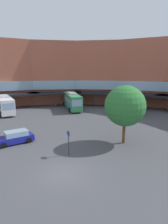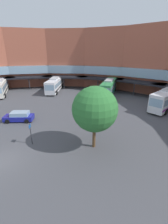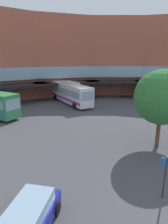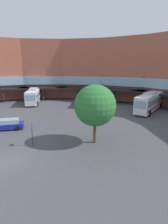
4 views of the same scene
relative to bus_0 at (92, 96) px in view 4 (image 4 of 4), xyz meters
name	(u,v)px [view 4 (image 4 of 4)]	position (x,y,z in m)	size (l,w,h in m)	color
ground_plane	(8,161)	(5.31, -28.60, -1.94)	(126.21, 126.21, 0.00)	#47474C
station_building	(110,73)	(5.31, -1.79, 5.73)	(82.07, 37.39, 16.15)	#AD5942
bus_0	(92,96)	(0.00, 0.00, 0.00)	(6.87, 11.98, 3.83)	#338C4C
bus_1	(34,95)	(-13.25, -6.20, -0.08)	(9.09, 10.78, 3.67)	white
bus_4	(150,102)	(13.81, -0.78, 0.03)	(3.82, 12.23, 3.88)	white
parked_car	(8,124)	(-2.31, -22.51, -1.20)	(4.46, 4.29, 1.53)	navy
plaza_tree	(95,106)	(10.80, -20.50, 2.67)	(4.86, 4.86, 7.05)	brown
stop_sign_post	(32,133)	(4.89, -24.82, -0.32)	(0.43, 0.47, 2.65)	#2D2D33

